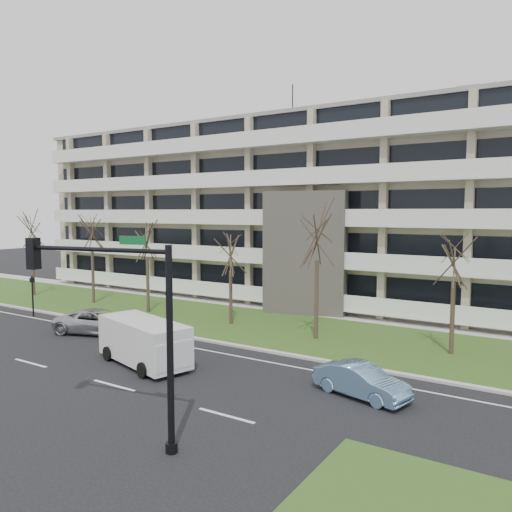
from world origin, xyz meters
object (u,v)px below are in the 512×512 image
Objects in this scene: silver_pickup at (98,321)px; white_van at (144,339)px; pedestrian_signal at (32,291)px; blue_sedan at (361,381)px; traffic_signal at (118,310)px.

white_van is (7.05, -3.10, 0.58)m from silver_pickup.
silver_pickup is at bearing -21.83° from pedestrian_signal.
pedestrian_signal reaches higher than blue_sedan.
pedestrian_signal is (-25.56, 2.33, 1.20)m from blue_sedan.
silver_pickup is 0.79× the size of traffic_signal.
white_van is at bearing -30.37° from pedestrian_signal.
white_van is at bearing 119.89° from traffic_signal.
white_van is 8.87m from traffic_signal.
silver_pickup is 0.89× the size of white_van.
pedestrian_signal is (-20.36, 10.37, -2.51)m from traffic_signal.
white_van is (-10.52, -1.65, 0.65)m from blue_sedan.
pedestrian_signal is at bearing 143.17° from traffic_signal.
traffic_signal is 22.99m from pedestrian_signal.
blue_sedan is at bearing 47.30° from traffic_signal.
silver_pickup is 1.32× the size of blue_sedan.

